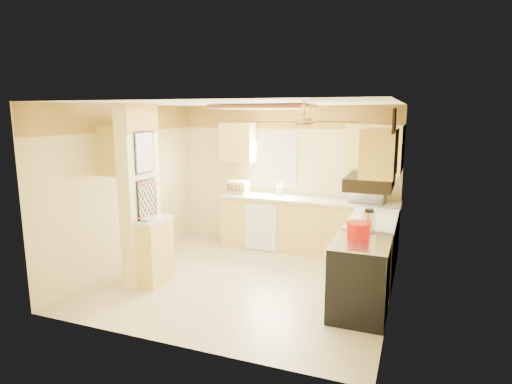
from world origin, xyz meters
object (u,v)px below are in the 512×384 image
at_px(microwave, 368,193).
at_px(bowl, 147,219).
at_px(stove, 359,279).
at_px(kettle, 369,220).
at_px(dutch_oven, 358,231).

xyz_separation_m(microwave, bowl, (-2.65, -2.28, -0.12)).
bearing_deg(stove, bowl, -177.41).
bearing_deg(kettle, bowl, -167.89).
bearing_deg(microwave, kettle, 104.24).
relative_size(microwave, dutch_oven, 1.81).
xyz_separation_m(bowl, dutch_oven, (2.77, 0.24, 0.05)).
distance_m(stove, kettle, 0.77).
distance_m(stove, microwave, 2.25).
bearing_deg(kettle, microwave, 97.01).
xyz_separation_m(stove, bowl, (-2.82, -0.13, 0.51)).
bearing_deg(bowl, microwave, 40.75).
distance_m(microwave, bowl, 3.50).
bearing_deg(kettle, dutch_oven, -101.74).
relative_size(microwave, bowl, 2.51).
distance_m(microwave, dutch_oven, 2.05).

